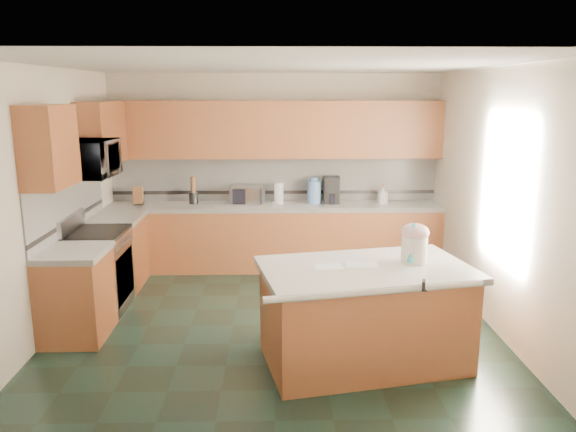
{
  "coord_description": "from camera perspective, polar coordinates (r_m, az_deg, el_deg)",
  "views": [
    {
      "loc": [
        0.01,
        -5.62,
        2.45
      ],
      "look_at": [
        0.15,
        0.35,
        1.12
      ],
      "focal_mm": 35.0,
      "sensor_mm": 36.0,
      "label": 1
    }
  ],
  "objects": [
    {
      "name": "soap_back_cap",
      "position": [
        7.92,
        9.63,
        3.13
      ],
      "size": [
        0.02,
        0.02,
        0.03
      ],
      "primitive_type": "cylinder",
      "color": "red",
      "rests_on": "soap_bottle_back"
    },
    {
      "name": "soap_bottle_back",
      "position": [
        7.94,
        9.6,
        2.16
      ],
      "size": [
        0.13,
        0.13,
        0.24
      ],
      "primitive_type": "imported",
      "rotation": [
        0.0,
        0.0,
        0.18
      ],
      "color": "white",
      "rests_on": "back_countertop"
    },
    {
      "name": "soap_bottle_island",
      "position": [
        5.19,
        12.59,
        -2.78
      ],
      "size": [
        0.19,
        0.19,
        0.37
      ],
      "primitive_type": "imported",
      "rotation": [
        0.0,
        0.0,
        -0.43
      ],
      "color": "teal",
      "rests_on": "island_top"
    },
    {
      "name": "toaster_oven",
      "position": [
        7.81,
        -4.14,
        2.16
      ],
      "size": [
        0.49,
        0.39,
        0.25
      ],
      "primitive_type": "cube",
      "rotation": [
        0.0,
        0.0,
        -0.25
      ],
      "color": "#B7B7BC",
      "rests_on": "back_countertop"
    },
    {
      "name": "range_cooktop",
      "position": [
        6.63,
        -18.96,
        -1.67
      ],
      "size": [
        0.62,
        0.78,
        0.04
      ],
      "primitive_type": "cube",
      "color": "black",
      "rests_on": "range_body"
    },
    {
      "name": "paper_towel",
      "position": [
        7.85,
        -0.94,
        2.38
      ],
      "size": [
        0.13,
        0.13,
        0.29
      ],
      "primitive_type": "cylinder",
      "color": "white",
      "rests_on": "back_countertop"
    },
    {
      "name": "left_counter_front",
      "position": [
        5.96,
        -21.06,
        -3.5
      ],
      "size": [
        0.64,
        0.72,
        0.06
      ],
      "primitive_type": "cube",
      "color": "white",
      "rests_on": "left_base_cab_front"
    },
    {
      "name": "left_base_cab_rear",
      "position": [
        7.48,
        -16.91,
        -3.68
      ],
      "size": [
        0.6,
        0.82,
        0.86
      ],
      "primitive_type": "cube",
      "color": "#5A2C15",
      "rests_on": "ground"
    },
    {
      "name": "treat_jar_knob_end_r",
      "position": [
        5.21,
        13.28,
        -1.04
      ],
      "size": [
        0.04,
        0.04,
        0.04
      ],
      "primitive_type": "sphere",
      "color": "tan",
      "rests_on": "treat_jar_lid"
    },
    {
      "name": "island_top",
      "position": [
        5.09,
        7.92,
        -5.43
      ],
      "size": [
        2.04,
        1.45,
        0.06
      ],
      "primitive_type": "cube",
      "rotation": [
        0.0,
        0.0,
        0.2
      ],
      "color": "white",
      "rests_on": "island_base"
    },
    {
      "name": "treat_jar",
      "position": [
        5.25,
        12.71,
        -3.32
      ],
      "size": [
        0.25,
        0.25,
        0.25
      ],
      "primitive_type": "cylinder",
      "rotation": [
        0.0,
        0.0,
        0.08
      ],
      "color": "silver",
      "rests_on": "island_top"
    },
    {
      "name": "clamp_body",
      "position": [
        4.66,
        13.62,
        -6.85
      ],
      "size": [
        0.05,
        0.09,
        0.08
      ],
      "primitive_type": "cube",
      "rotation": [
        0.0,
        0.0,
        -0.28
      ],
      "color": "black",
      "rests_on": "island_top"
    },
    {
      "name": "back_base_cab",
      "position": [
        7.89,
        -1.37,
        -2.29
      ],
      "size": [
        4.6,
        0.6,
        0.86
      ],
      "primitive_type": "cube",
      "color": "#5A2C15",
      "rests_on": "ground"
    },
    {
      "name": "back_countertop",
      "position": [
        7.78,
        -1.38,
        0.98
      ],
      "size": [
        4.6,
        0.64,
        0.06
      ],
      "primitive_type": "cube",
      "color": "white",
      "rests_on": "back_base_cab"
    },
    {
      "name": "clamp_handle",
      "position": [
        4.62,
        13.77,
        -7.3
      ],
      "size": [
        0.01,
        0.06,
        0.01
      ],
      "primitive_type": "cylinder",
      "rotation": [
        1.57,
        0.0,
        0.0
      ],
      "color": "black",
      "rests_on": "island_top"
    },
    {
      "name": "microwave",
      "position": [
        6.49,
        -19.48,
        5.48
      ],
      "size": [
        0.5,
        0.73,
        0.41
      ],
      "primitive_type": "imported",
      "rotation": [
        0.0,
        0.0,
        1.57
      ],
      "color": "#B7B7BC",
      "rests_on": "wall_left"
    },
    {
      "name": "island_base",
      "position": [
        5.25,
        7.76,
        -10.21
      ],
      "size": [
        1.92,
        1.33,
        0.86
      ],
      "primitive_type": "cube",
      "rotation": [
        0.0,
        0.0,
        0.2
      ],
      "color": "#5A2C15",
      "rests_on": "ground"
    },
    {
      "name": "ceiling",
      "position": [
        5.63,
        -1.5,
        15.09
      ],
      "size": [
        4.6,
        4.6,
        0.0
      ],
      "primitive_type": "plane",
      "color": "white",
      "rests_on": "ground"
    },
    {
      "name": "left_upper_cab_rear",
      "position": [
        7.39,
        -18.4,
        7.96
      ],
      "size": [
        0.33,
        1.09,
        0.78
      ],
      "primitive_type": "cube",
      "color": "#5A2C15",
      "rests_on": "wall_left"
    },
    {
      "name": "treat_jar_knob",
      "position": [
        5.2,
        12.82,
        -1.05
      ],
      "size": [
        0.08,
        0.03,
        0.03
      ],
      "primitive_type": "cylinder",
      "rotation": [
        0.0,
        1.57,
        0.0
      ],
      "color": "tan",
      "rests_on": "treat_jar_lid"
    },
    {
      "name": "left_upper_cab_front",
      "position": [
        5.82,
        -23.13,
        6.52
      ],
      "size": [
        0.33,
        0.72,
        0.78
      ],
      "primitive_type": "cube",
      "color": "#5A2C15",
      "rests_on": "wall_left"
    },
    {
      "name": "back_backsplash",
      "position": [
        8.0,
        -1.39,
        3.82
      ],
      "size": [
        4.6,
        0.02,
        0.63
      ],
      "primitive_type": "cube",
      "color": "silver",
      "rests_on": "back_countertop"
    },
    {
      "name": "wall_left",
      "position": [
        6.19,
        -23.45,
        1.26
      ],
      "size": [
        0.04,
        4.6,
        2.7
      ],
      "primitive_type": "cube",
      "color": "#F0E2CA",
      "rests_on": "ground"
    },
    {
      "name": "range_handle",
      "position": [
        6.57,
        -16.22,
        -2.69
      ],
      "size": [
        0.02,
        0.66,
        0.02
      ],
      "primitive_type": "cylinder",
      "rotation": [
        1.57,
        0.0,
        0.0
      ],
      "color": "#B7B7BC",
      "rests_on": "range_body"
    },
    {
      "name": "paper_sheet_b",
      "position": [
        5.04,
        4.16,
        -5.15
      ],
      "size": [
        0.28,
        0.23,
        0.0
      ],
      "primitive_type": "cube",
      "rotation": [
        0.0,
        0.0,
        0.15
      ],
      "color": "white",
      "rests_on": "island_top"
    },
    {
      "name": "wall_back",
      "position": [
        8.02,
        -1.4,
        4.66
      ],
      "size": [
        4.6,
        0.04,
        2.7
      ],
      "primitive_type": "cube",
      "color": "#F0E2CA",
      "rests_on": "ground"
    },
    {
      "name": "treat_jar_lid",
      "position": [
        5.21,
        12.8,
        -1.61
      ],
      "size": [
        0.25,
        0.25,
        0.16
      ],
      "primitive_type": "ellipsoid",
      "color": "#CC9DA1",
      "rests_on": "treat_jar"
    },
    {
      "name": "water_jug",
      "position": [
        7.82,
        2.68,
        2.45
      ],
      "size": [
        0.19,
        0.19,
        0.32
      ],
      "primitive_type": "cylinder",
      "color": "#5A87C0",
      "rests_on": "back_countertop"
    },
    {
      "name": "back_upper_cab",
      "position": [
        7.78,
        -1.42,
        8.79
      ],
      "size": [
        4.6,
        0.33,
        0.78
      ],
      "primitive_type": "cube",
      "color": "#5A2C15",
      "rests_on": "wall_back"
    },
    {
      "name": "water_jug_neck",
      "position": [
        7.79,
        2.69,
        3.77
      ],
      "size": [
        0.09,
        0.09,
        0.05
      ],
      "primitive_type": "cylinder",
      "color": "#5A87C0",
      "rests_on": "water_jug"
    },
    {
      "name": "left_backsplash",
      "position": [
        6.7,
        -21.38,
        1.23
      ],
      "size": [
        0.02,
        2.3,
        0.63
      ],
      "primitive_type": "cube",
      "color": "silver",
      "rests_on": "wall_left"
    },
    {
      "name": "left_accent_band",
      "position": [
        6.74,
        -21.2,
        -0.4
      ],
      "size": [
        0.01,
        2.3,
        0.05
      ],
      "primitive_type": "cube",
      "color": "black",
      "rests_on": "wall_left"
    },
    {
      "name": "treat_jar_knob_end_l",
      "position": [
        5.19,
        12.37,
        -1.05
      ],
      "size": [
        0.04,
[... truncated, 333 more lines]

